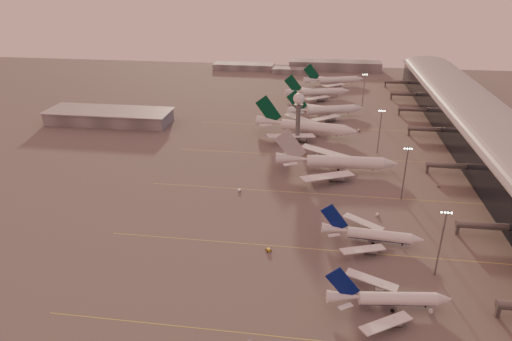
# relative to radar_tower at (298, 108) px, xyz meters

# --- Properties ---
(ground) EXTENTS (700.00, 700.00, 0.00)m
(ground) POSITION_rel_radar_tower_xyz_m (-5.00, -120.00, -20.95)
(ground) COLOR #514E4E
(ground) RESTS_ON ground
(taxiway_markings) EXTENTS (180.00, 185.25, 0.02)m
(taxiway_markings) POSITION_rel_radar_tower_xyz_m (25.00, -64.00, -20.94)
(taxiway_markings) COLOR #D1CC49
(taxiway_markings) RESTS_ON ground
(terminal) EXTENTS (57.00, 362.00, 23.04)m
(terminal) POSITION_rel_radar_tower_xyz_m (102.88, -9.91, -10.43)
(terminal) COLOR black
(terminal) RESTS_ON ground
(hangar) EXTENTS (82.00, 27.00, 8.50)m
(hangar) POSITION_rel_radar_tower_xyz_m (-125.00, 20.00, -16.63)
(hangar) COLOR slate
(hangar) RESTS_ON ground
(radar_tower) EXTENTS (6.40, 6.40, 31.10)m
(radar_tower) POSITION_rel_radar_tower_xyz_m (0.00, 0.00, 0.00)
(radar_tower) COLOR #595C61
(radar_tower) RESTS_ON ground
(mast_a) EXTENTS (3.60, 0.56, 25.00)m
(mast_a) POSITION_rel_radar_tower_xyz_m (53.00, -120.00, -7.21)
(mast_a) COLOR #595C61
(mast_a) RESTS_ON ground
(mast_b) EXTENTS (3.60, 0.56, 25.00)m
(mast_b) POSITION_rel_radar_tower_xyz_m (50.00, -65.00, -7.21)
(mast_b) COLOR #595C61
(mast_b) RESTS_ON ground
(mast_c) EXTENTS (3.60, 0.56, 25.00)m
(mast_c) POSITION_rel_radar_tower_xyz_m (45.00, -10.00, -7.21)
(mast_c) COLOR #595C61
(mast_c) RESTS_ON ground
(mast_d) EXTENTS (3.60, 0.56, 25.00)m
(mast_d) POSITION_rel_radar_tower_xyz_m (43.00, 80.00, -7.21)
(mast_d) COLOR #595C61
(mast_d) RESTS_ON ground
(distant_horizon) EXTENTS (165.00, 37.50, 9.00)m
(distant_horizon) POSITION_rel_radar_tower_xyz_m (-2.38, 205.14, -17.06)
(distant_horizon) COLOR slate
(distant_horizon) RESTS_ON ground
(narrowbody_near) EXTENTS (38.21, 30.34, 14.95)m
(narrowbody_near) POSITION_rel_radar_tower_xyz_m (35.37, -138.87, -17.92)
(narrowbody_near) COLOR white
(narrowbody_near) RESTS_ON ground
(narrowbody_mid) EXTENTS (37.97, 30.23, 14.83)m
(narrowbody_mid) POSITION_rel_radar_tower_xyz_m (33.46, -103.00, -17.95)
(narrowbody_mid) COLOR white
(narrowbody_mid) RESTS_ON ground
(widebody_white) EXTENTS (61.47, 49.17, 21.61)m
(widebody_white) POSITION_rel_radar_tower_xyz_m (21.82, -38.51, -17.20)
(widebody_white) COLOR white
(widebody_white) RESTS_ON ground
(greentail_a) EXTENTS (63.01, 50.48, 23.05)m
(greentail_a) POSITION_rel_radar_tower_xyz_m (4.48, 13.55, -16.88)
(greentail_a) COLOR white
(greentail_a) RESTS_ON ground
(greentail_b) EXTENTS (53.09, 42.18, 20.00)m
(greentail_b) POSITION_rel_radar_tower_xyz_m (16.55, 53.08, -17.42)
(greentail_b) COLOR white
(greentail_b) RESTS_ON ground
(greentail_c) EXTENTS (51.49, 40.96, 19.30)m
(greentail_c) POSITION_rel_radar_tower_xyz_m (10.09, 102.00, -17.54)
(greentail_c) COLOR white
(greentail_c) RESTS_ON ground
(greentail_d) EXTENTS (52.60, 41.80, 19.79)m
(greentail_d) POSITION_rel_radar_tower_xyz_m (23.39, 144.77, -17.45)
(greentail_d) COLOR white
(greentail_d) RESTS_ON ground
(gsv_truck_a) EXTENTS (5.91, 2.55, 2.32)m
(gsv_truck_a) POSITION_rel_radar_tower_xyz_m (-3.48, -158.73, -19.76)
(gsv_truck_a) COLOR slate
(gsv_truck_a) RESTS_ON ground
(gsv_catering_a) EXTENTS (5.15, 2.79, 4.05)m
(gsv_catering_a) POSITION_rel_radar_tower_xyz_m (48.14, -138.95, -18.93)
(gsv_catering_a) COLOR white
(gsv_catering_a) RESTS_ON ground
(gsv_tug_mid) EXTENTS (3.83, 4.46, 1.09)m
(gsv_tug_mid) POSITION_rel_radar_tower_xyz_m (-3.81, -113.77, -20.39)
(gsv_tug_mid) COLOR yellow
(gsv_tug_mid) RESTS_ON ground
(gsv_truck_b) EXTENTS (6.02, 3.59, 2.29)m
(gsv_truck_b) POSITION_rel_radar_tower_xyz_m (38.33, -82.08, -19.78)
(gsv_truck_b) COLOR white
(gsv_truck_b) RESTS_ON ground
(gsv_truck_c) EXTENTS (5.79, 4.17, 2.21)m
(gsv_truck_c) POSITION_rel_radar_tower_xyz_m (-22.28, -67.42, -19.82)
(gsv_truck_c) COLOR white
(gsv_truck_c) RESTS_ON ground
(gsv_catering_b) EXTENTS (5.00, 3.22, 3.79)m
(gsv_catering_b) POSITION_rel_radar_tower_xyz_m (69.19, -49.99, -19.05)
(gsv_catering_b) COLOR slate
(gsv_catering_b) RESTS_ON ground
(gsv_tug_far) EXTENTS (4.36, 4.21, 1.09)m
(gsv_tug_far) POSITION_rel_radar_tower_xyz_m (12.17, -20.50, -20.39)
(gsv_tug_far) COLOR white
(gsv_tug_far) RESTS_ON ground
(gsv_tug_hangar) EXTENTS (4.26, 2.98, 1.12)m
(gsv_tug_hangar) POSITION_rel_radar_tower_xyz_m (36.98, 25.03, -20.37)
(gsv_tug_hangar) COLOR white
(gsv_tug_hangar) RESTS_ON ground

